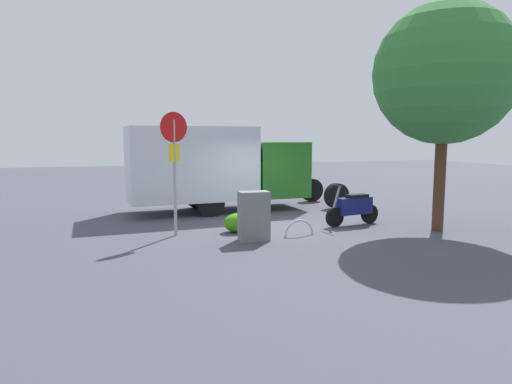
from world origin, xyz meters
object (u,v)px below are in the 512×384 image
object	(u,v)px
utility_cabinet	(254,216)
bike_rack_hoop	(299,236)
street_tree	(445,74)
motorcycle	(354,207)
box_truck_near	(219,165)
stop_sign	(174,154)

from	to	relation	value
utility_cabinet	bike_rack_hoop	world-z (taller)	utility_cabinet
street_tree	utility_cabinet	world-z (taller)	street_tree
motorcycle	bike_rack_hoop	bearing A→B (deg)	13.66
box_truck_near	stop_sign	bearing A→B (deg)	-122.26
stop_sign	utility_cabinet	world-z (taller)	stop_sign
stop_sign	utility_cabinet	bearing A→B (deg)	145.77
stop_sign	street_tree	distance (m)	7.31
motorcycle	stop_sign	bearing A→B (deg)	-10.40
box_truck_near	stop_sign	xyz separation A→B (m)	(2.00, 3.46, 0.51)
motorcycle	bike_rack_hoop	distance (m)	2.28
utility_cabinet	box_truck_near	bearing A→B (deg)	-93.29
stop_sign	bike_rack_hoop	bearing A→B (deg)	160.93
utility_cabinet	stop_sign	bearing A→B (deg)	-34.23
utility_cabinet	bike_rack_hoop	xyz separation A→B (m)	(-1.27, -0.14, -0.61)
box_truck_near	utility_cabinet	xyz separation A→B (m)	(0.27, 4.64, -0.99)
stop_sign	box_truck_near	bearing A→B (deg)	-120.01
motorcycle	street_tree	size ratio (longest dim) A/B	0.30
street_tree	utility_cabinet	size ratio (longest dim) A/B	4.97
motorcycle	stop_sign	world-z (taller)	stop_sign
box_truck_near	bike_rack_hoop	bearing A→B (deg)	-79.66
street_tree	utility_cabinet	bearing A→B (deg)	-5.20
box_truck_near	motorcycle	distance (m)	4.91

